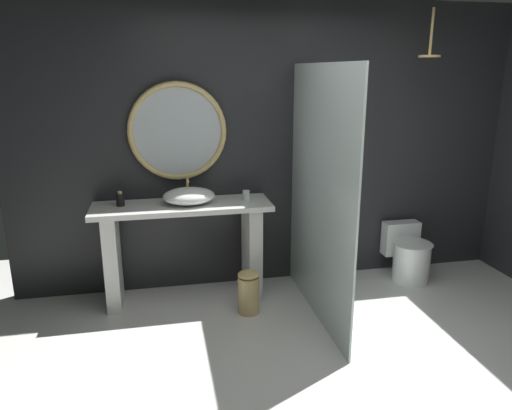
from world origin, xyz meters
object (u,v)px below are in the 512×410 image
(vessel_sink, at_px, (189,196))
(round_wall_mirror, at_px, (178,132))
(tumbler_cup, at_px, (246,195))
(toilet, at_px, (409,255))
(waste_bin, at_px, (249,292))
(soap_dispenser, at_px, (120,199))
(rain_shower_head, at_px, (430,50))

(vessel_sink, bearing_deg, round_wall_mirror, 105.10)
(tumbler_cup, bearing_deg, toilet, -1.46)
(toilet, height_order, waste_bin, toilet)
(tumbler_cup, height_order, soap_dispenser, soap_dispenser)
(vessel_sink, relative_size, tumbler_cup, 5.10)
(toilet, distance_m, waste_bin, 1.71)
(vessel_sink, distance_m, tumbler_cup, 0.51)
(toilet, bearing_deg, soap_dispenser, 178.54)
(vessel_sink, bearing_deg, rain_shower_head, -1.64)
(vessel_sink, xyz_separation_m, toilet, (2.11, -0.02, -0.71))
(soap_dispenser, xyz_separation_m, rain_shower_head, (2.68, -0.11, 1.22))
(waste_bin, bearing_deg, soap_dispenser, 156.86)
(vessel_sink, bearing_deg, toilet, -0.47)
(tumbler_cup, bearing_deg, rain_shower_head, -3.00)
(soap_dispenser, height_order, round_wall_mirror, round_wall_mirror)
(soap_dispenser, bearing_deg, rain_shower_head, -2.38)
(soap_dispenser, distance_m, rain_shower_head, 2.95)
(tumbler_cup, bearing_deg, round_wall_mirror, 160.31)
(vessel_sink, bearing_deg, tumbler_cup, 2.68)
(round_wall_mirror, relative_size, waste_bin, 2.29)
(tumbler_cup, bearing_deg, vessel_sink, -177.32)
(round_wall_mirror, xyz_separation_m, waste_bin, (0.51, -0.61, -1.29))
(rain_shower_head, bearing_deg, waste_bin, -169.00)
(soap_dispenser, distance_m, round_wall_mirror, 0.76)
(rain_shower_head, bearing_deg, tumbler_cup, 177.00)
(soap_dispenser, height_order, rain_shower_head, rain_shower_head)
(vessel_sink, xyz_separation_m, tumbler_cup, (0.50, 0.02, -0.03))
(round_wall_mirror, bearing_deg, soap_dispenser, -161.20)
(rain_shower_head, distance_m, toilet, 1.91)
(vessel_sink, height_order, rain_shower_head, rain_shower_head)
(vessel_sink, height_order, tumbler_cup, vessel_sink)
(vessel_sink, relative_size, toilet, 0.84)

